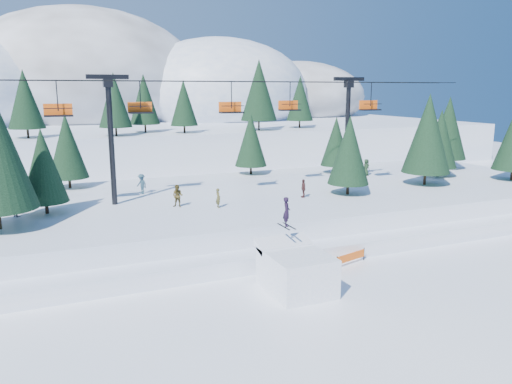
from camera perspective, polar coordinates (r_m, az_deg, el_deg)
name	(u,v)px	position (r m, az deg, el deg)	size (l,w,h in m)	color
ground	(324,299)	(29.14, 7.80, -12.04)	(160.00, 160.00, 0.00)	white
mid_shelf	(220,209)	(44.34, -4.13, -1.94)	(70.00, 22.00, 2.50)	white
berm	(266,249)	(35.57, 1.18, -6.54)	(70.00, 6.00, 1.10)	white
mountain_ridge	(93,100)	(96.60, -18.13, 9.92)	(119.00, 60.00, 26.46)	white
jump_kicker	(296,270)	(29.73, 4.55, -8.83)	(3.41, 4.64, 5.33)	white
chairlift	(226,117)	(43.42, -3.47, 8.56)	(46.09, 3.21, 10.28)	black
conifer_stand	(250,143)	(44.19, -0.64, 5.63)	(63.22, 18.05, 10.07)	black
distant_skiers	(208,186)	(43.94, -5.47, 0.73)	(34.99, 8.66, 1.80)	#4A4622
banner_near	(351,257)	(34.58, 10.78, -7.31)	(2.75, 0.85, 0.90)	black
banner_far	(402,241)	(38.99, 16.31, -5.39)	(2.78, 0.74, 0.90)	black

